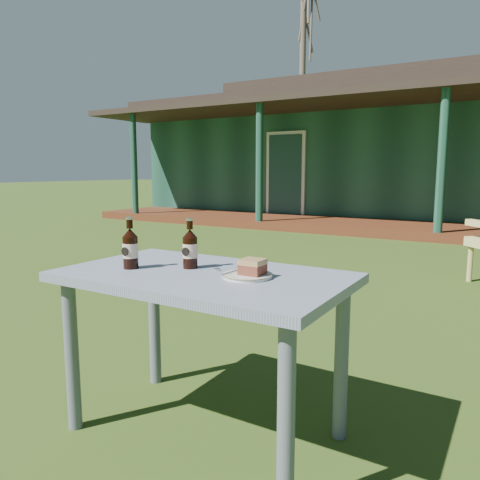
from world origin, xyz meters
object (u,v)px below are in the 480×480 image
Objects in this scene: plate at (247,275)px; cola_bottle_far at (130,248)px; cake_slice at (253,267)px; cafe_table at (203,296)px; cola_bottle_near at (190,248)px.

cola_bottle_far is at bearing -167.71° from plate.
cake_slice is 0.56m from cola_bottle_far.
cola_bottle_far is (-0.54, -0.12, 0.04)m from cake_slice.
cafe_table is 5.32× the size of cola_bottle_far.
cola_bottle_far reaches higher than cake_slice.
plate is (0.20, 0.02, 0.11)m from cafe_table.
plate is at bearing -169.43° from cake_slice.
plate is at bearing -4.64° from cola_bottle_near.
cafe_table is 0.38m from cola_bottle_far.
plate is 0.93× the size of cola_bottle_near.
plate is at bearing 6.17° from cafe_table.
cake_slice is 0.33m from cola_bottle_near.
cake_slice is 0.41× the size of cola_bottle_far.
plate is 0.32m from cola_bottle_near.
cola_bottle_far is at bearing -147.67° from cola_bottle_near.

